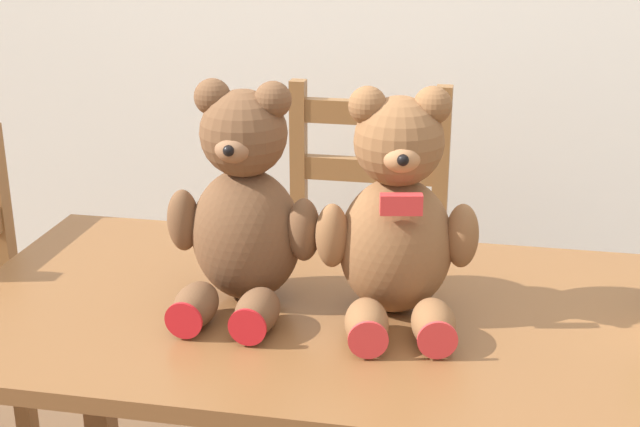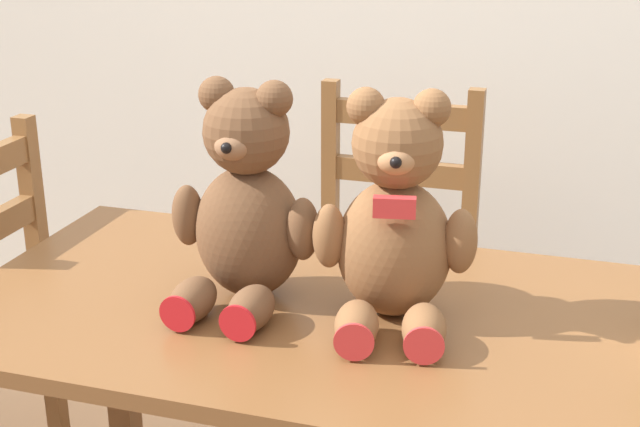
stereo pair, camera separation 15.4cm
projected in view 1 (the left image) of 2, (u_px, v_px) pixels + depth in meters
name	position (u px, v px, depth m)	size (l,w,h in m)	color
dining_table	(358.00, 359.00, 1.61)	(1.45, 0.73, 0.71)	brown
wooden_chair_behind	(360.00, 283.00, 2.28)	(0.41, 0.39, 0.95)	brown
teddy_bear_left	(244.00, 211.00, 1.56)	(0.28, 0.28, 0.40)	brown
teddy_bear_right	(397.00, 221.00, 1.51)	(0.28, 0.30, 0.40)	brown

